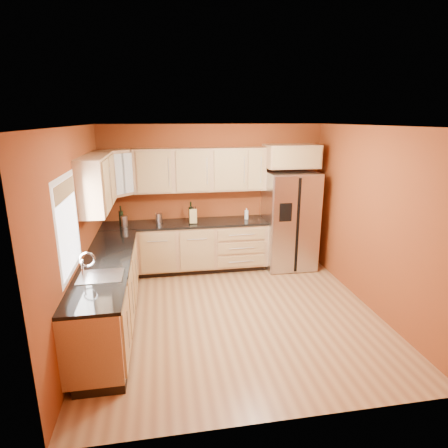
# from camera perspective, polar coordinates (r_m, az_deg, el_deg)

# --- Properties ---
(floor) EXTENTS (4.00, 4.00, 0.00)m
(floor) POSITION_cam_1_polar(r_m,az_deg,el_deg) (5.50, 1.57, -13.51)
(floor) COLOR #935D39
(floor) RESTS_ON ground
(ceiling) EXTENTS (4.00, 4.00, 0.00)m
(ceiling) POSITION_cam_1_polar(r_m,az_deg,el_deg) (4.80, 1.81, 14.70)
(ceiling) COLOR white
(ceiling) RESTS_ON wall_back
(wall_back) EXTENTS (4.00, 0.04, 2.60)m
(wall_back) POSITION_cam_1_polar(r_m,az_deg,el_deg) (6.91, -1.59, 4.17)
(wall_back) COLOR brown
(wall_back) RESTS_ON floor
(wall_front) EXTENTS (4.00, 0.04, 2.60)m
(wall_front) POSITION_cam_1_polar(r_m,az_deg,el_deg) (3.18, 8.89, -10.32)
(wall_front) COLOR brown
(wall_front) RESTS_ON floor
(wall_left) EXTENTS (0.04, 4.00, 2.60)m
(wall_left) POSITION_cam_1_polar(r_m,az_deg,el_deg) (5.01, -21.37, -1.44)
(wall_left) COLOR brown
(wall_left) RESTS_ON floor
(wall_right) EXTENTS (0.04, 4.00, 2.60)m
(wall_right) POSITION_cam_1_polar(r_m,az_deg,el_deg) (5.72, 21.72, 0.58)
(wall_right) COLOR brown
(wall_right) RESTS_ON floor
(base_cabinets_back) EXTENTS (2.90, 0.60, 0.88)m
(base_cabinets_back) POSITION_cam_1_polar(r_m,az_deg,el_deg) (6.80, -5.78, -3.63)
(base_cabinets_back) COLOR #9E734D
(base_cabinets_back) RESTS_ON floor
(base_cabinets_left) EXTENTS (0.60, 2.80, 0.88)m
(base_cabinets_left) POSITION_cam_1_polar(r_m,az_deg,el_deg) (5.26, -17.17, -10.28)
(base_cabinets_left) COLOR #9E734D
(base_cabinets_left) RESTS_ON floor
(countertop_back) EXTENTS (2.90, 0.62, 0.04)m
(countertop_back) POSITION_cam_1_polar(r_m,az_deg,el_deg) (6.65, -5.88, 0.08)
(countertop_back) COLOR black
(countertop_back) RESTS_ON base_cabinets_back
(countertop_left) EXTENTS (0.62, 2.80, 0.04)m
(countertop_left) POSITION_cam_1_polar(r_m,az_deg,el_deg) (5.08, -17.48, -5.60)
(countertop_left) COLOR black
(countertop_left) RESTS_ON base_cabinets_left
(upper_cabinets_back) EXTENTS (2.30, 0.33, 0.75)m
(upper_cabinets_back) POSITION_cam_1_polar(r_m,az_deg,el_deg) (6.63, -3.58, 8.26)
(upper_cabinets_back) COLOR #9E734D
(upper_cabinets_back) RESTS_ON wall_back
(upper_cabinets_left) EXTENTS (0.33, 1.35, 0.75)m
(upper_cabinets_left) POSITION_cam_1_polar(r_m,az_deg,el_deg) (5.56, -18.82, 6.00)
(upper_cabinets_left) COLOR #9E734D
(upper_cabinets_left) RESTS_ON wall_left
(corner_upper_cabinet) EXTENTS (0.67, 0.67, 0.75)m
(corner_upper_cabinet) POSITION_cam_1_polar(r_m,az_deg,el_deg) (6.47, -16.13, 7.49)
(corner_upper_cabinet) COLOR #9E734D
(corner_upper_cabinet) RESTS_ON wall_back
(over_fridge_cabinet) EXTENTS (0.92, 0.60, 0.40)m
(over_fridge_cabinet) POSITION_cam_1_polar(r_m,az_deg,el_deg) (6.83, 10.19, 10.17)
(over_fridge_cabinet) COLOR #9E734D
(over_fridge_cabinet) RESTS_ON wall_back
(refrigerator) EXTENTS (0.90, 0.75, 1.78)m
(refrigerator) POSITION_cam_1_polar(r_m,az_deg,el_deg) (6.97, 9.94, 0.57)
(refrigerator) COLOR silver
(refrigerator) RESTS_ON floor
(window) EXTENTS (0.03, 0.90, 1.00)m
(window) POSITION_cam_1_polar(r_m,az_deg,el_deg) (4.47, -22.64, -0.24)
(window) COLOR white
(window) RESTS_ON wall_left
(sink_faucet) EXTENTS (0.50, 0.42, 0.30)m
(sink_faucet) POSITION_cam_1_polar(r_m,az_deg,el_deg) (4.56, -18.44, -5.88)
(sink_faucet) COLOR white
(sink_faucet) RESTS_ON countertop_left
(canister_left) EXTENTS (0.13, 0.13, 0.17)m
(canister_left) POSITION_cam_1_polar(r_m,az_deg,el_deg) (6.64, -9.88, 0.86)
(canister_left) COLOR silver
(canister_left) RESTS_ON countertop_back
(canister_right) EXTENTS (0.15, 0.15, 0.18)m
(canister_right) POSITION_cam_1_polar(r_m,az_deg,el_deg) (6.56, -14.96, 0.42)
(canister_right) COLOR silver
(canister_right) RESTS_ON countertop_back
(wine_bottle_a) EXTENTS (0.08, 0.08, 0.33)m
(wine_bottle_a) POSITION_cam_1_polar(r_m,az_deg,el_deg) (6.67, -15.42, 1.29)
(wine_bottle_a) COLOR black
(wine_bottle_a) RESTS_ON countertop_back
(wine_bottle_b) EXTENTS (0.10, 0.10, 0.36)m
(wine_bottle_b) POSITION_cam_1_polar(r_m,az_deg,el_deg) (6.65, -5.07, 1.89)
(wine_bottle_b) COLOR black
(wine_bottle_b) RESTS_ON countertop_back
(knife_block) EXTENTS (0.13, 0.12, 0.25)m
(knife_block) POSITION_cam_1_polar(r_m,az_deg,el_deg) (6.56, -4.71, 1.20)
(knife_block) COLOR tan
(knife_block) RESTS_ON countertop_back
(soap_dispenser) EXTENTS (0.09, 0.09, 0.20)m
(soap_dispenser) POSITION_cam_1_polar(r_m,az_deg,el_deg) (6.81, 3.44, 1.58)
(soap_dispenser) COLOR silver
(soap_dispenser) RESTS_ON countertop_back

